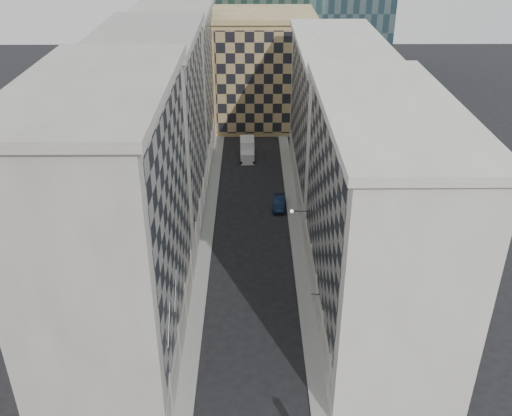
{
  "coord_description": "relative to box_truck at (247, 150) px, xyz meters",
  "views": [
    {
      "loc": [
        0.06,
        -27.78,
        34.65
      ],
      "look_at": [
        0.39,
        12.95,
        12.58
      ],
      "focal_mm": 40.0,
      "sensor_mm": 36.0,
      "label": 1
    }
  ],
  "objects": [
    {
      "name": "bldg_right_a",
      "position": [
        11.5,
        -37.27,
        9.08
      ],
      "size": [
        10.8,
        26.8,
        20.7
      ],
      "color": "beige",
      "rests_on": "ground"
    },
    {
      "name": "bracket_lamp",
      "position": [
        5.0,
        -28.27,
        4.96
      ],
      "size": [
        1.98,
        0.36,
        0.36
      ],
      "color": "black",
      "rests_on": "ground"
    },
    {
      "name": "bldg_left_a",
      "position": [
        -10.26,
        -41.27,
        10.59
      ],
      "size": [
        10.8,
        22.8,
        23.7
      ],
      "color": "gray",
      "rests_on": "ground"
    },
    {
      "name": "bldg_left_b",
      "position": [
        -10.26,
        -19.27,
        10.09
      ],
      "size": [
        10.8,
        22.8,
        22.7
      ],
      "color": "gray",
      "rests_on": "ground"
    },
    {
      "name": "sidewalk_west",
      "position": [
        -4.63,
        -22.27,
        -1.16
      ],
      "size": [
        1.5,
        100.0,
        0.15
      ],
      "primitive_type": "cube",
      "color": "gray",
      "rests_on": "ground"
    },
    {
      "name": "box_truck",
      "position": [
        0.0,
        0.0,
        0.0
      ],
      "size": [
        2.22,
        5.22,
        2.84
      ],
      "rotation": [
        0.0,
        0.0,
        0.02
      ],
      "color": "silver",
      "rests_on": "ground"
    },
    {
      "name": "dark_car",
      "position": [
        4.12,
        -15.99,
        -0.53
      ],
      "size": [
        1.8,
        4.41,
        1.42
      ],
      "primitive_type": "imported",
      "rotation": [
        0.0,
        0.0,
        -0.07
      ],
      "color": "#0F1C39",
      "rests_on": "ground"
    },
    {
      "name": "flagpoles_left",
      "position": [
        -5.28,
        -46.27,
        6.76
      ],
      "size": [
        0.1,
        6.33,
        2.33
      ],
      "color": "gray",
      "rests_on": "ground"
    },
    {
      "name": "bldg_right_b",
      "position": [
        11.51,
        -10.27,
        8.61
      ],
      "size": [
        10.8,
        28.8,
        19.7
      ],
      "color": "beige",
      "rests_on": "ground"
    },
    {
      "name": "bldg_left_c",
      "position": [
        -10.26,
        2.73,
        9.59
      ],
      "size": [
        10.8,
        22.8,
        21.7
      ],
      "color": "gray",
      "rests_on": "ground"
    },
    {
      "name": "shop_sign",
      "position": [
        6.04,
        -39.74,
        2.6
      ],
      "size": [
        0.77,
        0.67,
        0.75
      ],
      "rotation": [
        0.0,
        0.0,
        -0.08
      ],
      "color": "black",
      "rests_on": "ground"
    },
    {
      "name": "sidewalk_east",
      "position": [
        5.87,
        -22.27,
        -1.16
      ],
      "size": [
        1.5,
        100.0,
        0.15
      ],
      "primitive_type": "cube",
      "color": "gray",
      "rests_on": "ground"
    },
    {
      "name": "tan_block",
      "position": [
        2.62,
        15.63,
        8.2
      ],
      "size": [
        16.8,
        14.8,
        18.8
      ],
      "color": "tan",
      "rests_on": "ground"
    }
  ]
}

